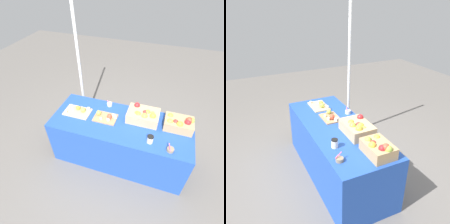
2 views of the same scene
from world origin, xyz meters
The scene contains 10 objects.
ground_plane centered at (0.00, 0.00, 0.00)m, with size 10.00×10.00×0.00m, color slate.
table centered at (0.00, 0.00, 0.37)m, with size 1.90×0.76×0.74m, color #234CAD.
apple_crate_left centered at (0.73, 0.13, 0.82)m, with size 0.36×0.26×0.19m.
apple_crate_middle centered at (0.27, 0.14, 0.82)m, with size 0.42×0.30×0.18m.
cutting_board_front centered at (-0.22, 0.01, 0.76)m, with size 0.31×0.23×0.09m.
cutting_board_back centered at (-0.63, 0.01, 0.76)m, with size 0.37×0.24×0.09m.
sample_bowl_near centered at (-0.26, 0.29, 0.77)m, with size 0.08×0.08×0.09m.
sample_bowl_mid centered at (0.67, -0.28, 0.76)m, with size 0.08×0.09×0.09m.
coffee_cup centered at (0.43, -0.22, 0.79)m, with size 0.07×0.07×0.10m.
tent_pole centered at (-0.87, 0.61, 1.14)m, with size 0.04×0.04×2.27m, color white.
Camera 2 is at (2.44, -1.12, 2.25)m, focal length 38.61 mm.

